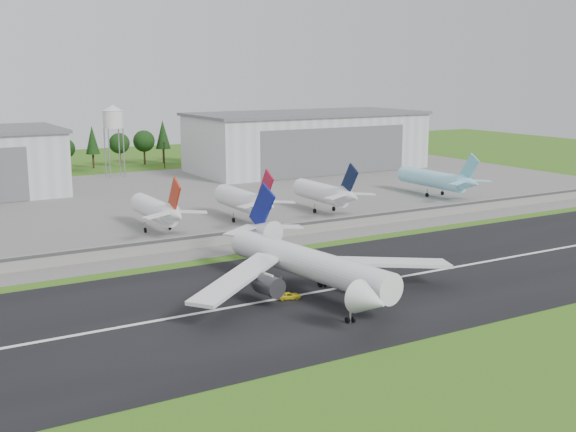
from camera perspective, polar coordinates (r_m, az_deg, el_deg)
ground at (r=145.29m, az=10.61°, el=-5.88°), size 600.00×600.00×0.00m
runway at (r=152.62m, az=8.15°, el=-4.94°), size 320.00×60.00×0.10m
runway_centerline at (r=152.60m, az=8.15°, el=-4.92°), size 220.00×1.00×0.02m
apron at (r=246.07m, az=-7.91°, el=1.30°), size 320.00×150.00×0.10m
blast_fence at (r=188.31m, az=-0.34°, el=-1.14°), size 240.00×0.61×3.50m
hangar_east at (r=318.11m, az=1.50°, el=5.95°), size 102.00×47.00×25.20m
water_tower at (r=302.60m, az=-13.68°, el=7.63°), size 8.40×8.40×29.40m
utility_poles at (r=320.71m, az=-13.40°, el=3.42°), size 230.00×3.00×12.00m
treeline at (r=334.98m, az=-14.15°, el=3.71°), size 320.00×16.00×22.00m
main_airliner at (r=139.54m, az=1.69°, el=-4.31°), size 56.70×59.20×18.17m
ground_vehicle at (r=137.84m, az=0.11°, el=-6.32°), size 4.92×3.26×1.26m
parked_jet_red_a at (r=195.84m, az=-10.17°, el=0.45°), size 7.36×31.29×16.63m
parked_jet_red_b at (r=206.11m, az=-3.30°, el=1.21°), size 7.36×31.29×16.85m
parked_jet_navy at (r=219.76m, az=3.10°, el=1.82°), size 7.36×31.29×16.73m
parked_jet_skyblue at (r=253.42m, az=11.78°, el=2.85°), size 7.36×37.29×16.69m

